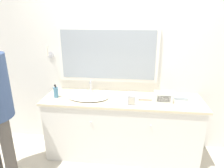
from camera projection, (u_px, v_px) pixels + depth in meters
wall_back at (124, 63)px, 2.83m from camera, size 8.00×0.18×2.55m
vanity_counter at (122, 127)px, 2.80m from camera, size 2.11×0.60×0.87m
sink_basin at (88, 96)px, 2.68m from camera, size 0.54×0.39×0.18m
soap_bottle at (56, 92)px, 2.68m from camera, size 0.06×0.06×0.18m
appliance_box at (163, 97)px, 2.55m from camera, size 0.23×0.14×0.12m
picture_frame at (131, 101)px, 2.44m from camera, size 0.09×0.01×0.12m
hand_towel_near_sink at (180, 97)px, 2.64m from camera, size 0.17×0.12×0.04m
hand_towel_far_corner at (145, 98)px, 2.63m from camera, size 0.17×0.12×0.03m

